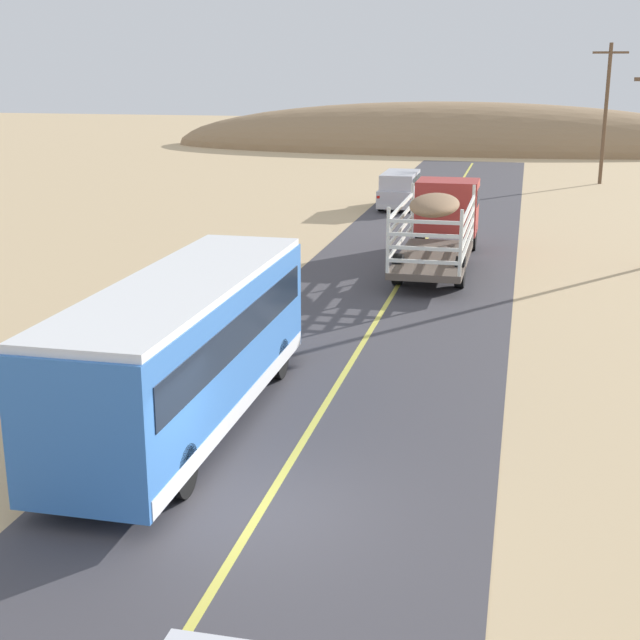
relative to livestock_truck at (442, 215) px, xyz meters
name	(u,v)px	position (x,y,z in m)	size (l,w,h in m)	color
ground_plane	(260,512)	(-1.05, -21.70, -1.79)	(240.00, 240.00, 0.00)	tan
road_surface	(260,512)	(-1.05, -21.70, -1.78)	(8.00, 120.00, 0.02)	#423F44
road_centre_line	(260,511)	(-1.05, -21.70, -1.77)	(0.16, 117.60, 0.00)	#D8CC4C
livestock_truck	(442,215)	(0.00, 0.00, 0.00)	(2.53, 9.70, 3.02)	#B2332D
bus	(186,347)	(-3.69, -18.20, -0.04)	(2.54, 10.00, 3.21)	#3872C6
car_far	(400,188)	(-3.48, 13.00, -0.70)	(1.90, 4.62, 1.93)	silver
power_pole_far	(606,110)	(7.87, 26.23, 2.93)	(2.20, 0.24, 8.85)	brown
distant_hill	(455,149)	(-3.43, 49.62, -1.79)	(54.08, 16.12, 8.54)	#957553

